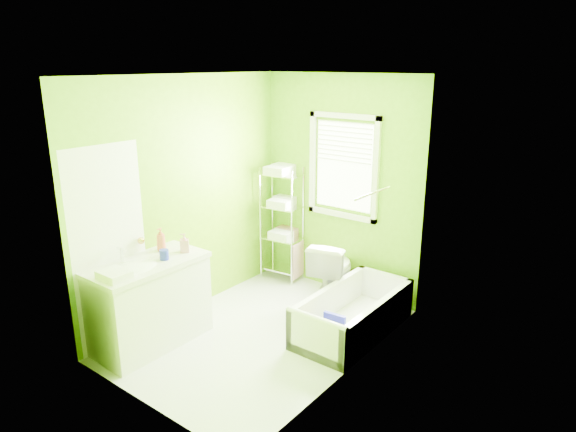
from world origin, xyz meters
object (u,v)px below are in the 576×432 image
Objects in this scene: toilet at (332,270)px; wire_shelf_unit at (283,211)px; bathtub at (351,320)px; vanity at (149,301)px.

wire_shelf_unit reaches higher than toilet.
bathtub is 2.06m from vanity.
bathtub is at bearing 122.38° from toilet.
bathtub is at bearing -25.49° from wire_shelf_unit.
bathtub is 1.24× the size of vanity.
bathtub is 0.82m from toilet.
wire_shelf_unit is at bearing 154.51° from bathtub.
toilet is 2.12m from vanity.
vanity is (-0.90, -1.91, 0.08)m from toilet.
vanity is (-1.48, -1.39, 0.32)m from bathtub.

